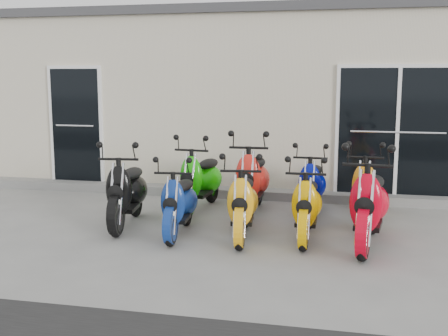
{
  "coord_description": "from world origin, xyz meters",
  "views": [
    {
      "loc": [
        1.81,
        -7.52,
        2.11
      ],
      "look_at": [
        0.0,
        0.6,
        0.75
      ],
      "focal_mm": 45.0,
      "sensor_mm": 36.0,
      "label": 1
    }
  ],
  "objects_px": {
    "scooter_front_orange_a": "(243,194)",
    "scooter_front_black": "(126,182)",
    "scooter_front_red": "(370,193)",
    "scooter_back_green": "(201,171)",
    "scooter_back_blue": "(312,178)",
    "scooter_front_blue": "(179,194)",
    "scooter_back_red": "(253,171)",
    "scooter_front_orange_b": "(307,196)",
    "scooter_back_yellow": "(365,179)"
  },
  "relations": [
    {
      "from": "scooter_front_orange_a",
      "to": "scooter_back_blue",
      "type": "bearing_deg",
      "value": 54.77
    },
    {
      "from": "scooter_front_orange_b",
      "to": "scooter_front_red",
      "type": "height_order",
      "value": "scooter_front_red"
    },
    {
      "from": "scooter_back_green",
      "to": "scooter_back_yellow",
      "type": "height_order",
      "value": "scooter_back_green"
    },
    {
      "from": "scooter_front_black",
      "to": "scooter_front_blue",
      "type": "relative_size",
      "value": 1.13
    },
    {
      "from": "scooter_front_orange_a",
      "to": "scooter_back_red",
      "type": "xyz_separation_m",
      "value": [
        -0.1,
        1.35,
        0.08
      ]
    },
    {
      "from": "scooter_front_black",
      "to": "scooter_front_orange_a",
      "type": "relative_size",
      "value": 1.07
    },
    {
      "from": "scooter_back_green",
      "to": "scooter_front_orange_a",
      "type": "bearing_deg",
      "value": -50.39
    },
    {
      "from": "scooter_front_blue",
      "to": "scooter_back_red",
      "type": "bearing_deg",
      "value": 57.11
    },
    {
      "from": "scooter_front_blue",
      "to": "scooter_front_red",
      "type": "distance_m",
      "value": 2.46
    },
    {
      "from": "scooter_front_orange_b",
      "to": "scooter_back_blue",
      "type": "relative_size",
      "value": 0.99
    },
    {
      "from": "scooter_front_black",
      "to": "scooter_back_green",
      "type": "relative_size",
      "value": 1.01
    },
    {
      "from": "scooter_front_red",
      "to": "scooter_back_yellow",
      "type": "height_order",
      "value": "scooter_front_red"
    },
    {
      "from": "scooter_front_blue",
      "to": "scooter_back_red",
      "type": "relative_size",
      "value": 0.83
    },
    {
      "from": "scooter_front_orange_a",
      "to": "scooter_back_yellow",
      "type": "bearing_deg",
      "value": 35.73
    },
    {
      "from": "scooter_front_blue",
      "to": "scooter_back_red",
      "type": "height_order",
      "value": "scooter_back_red"
    },
    {
      "from": "scooter_front_orange_a",
      "to": "scooter_front_orange_b",
      "type": "relative_size",
      "value": 1.03
    },
    {
      "from": "scooter_front_orange_a",
      "to": "scooter_back_blue",
      "type": "height_order",
      "value": "scooter_front_orange_a"
    },
    {
      "from": "scooter_front_orange_a",
      "to": "scooter_back_green",
      "type": "distance_m",
      "value": 1.7
    },
    {
      "from": "scooter_front_orange_a",
      "to": "scooter_front_black",
      "type": "bearing_deg",
      "value": 165.43
    },
    {
      "from": "scooter_front_blue",
      "to": "scooter_back_red",
      "type": "xyz_separation_m",
      "value": [
        0.75,
        1.41,
        0.11
      ]
    },
    {
      "from": "scooter_back_blue",
      "to": "scooter_front_orange_a",
      "type": "bearing_deg",
      "value": -116.41
    },
    {
      "from": "scooter_front_orange_a",
      "to": "scooter_back_yellow",
      "type": "xyz_separation_m",
      "value": [
        1.58,
        1.44,
        0.01
      ]
    },
    {
      "from": "scooter_front_blue",
      "to": "scooter_back_yellow",
      "type": "relative_size",
      "value": 0.93
    },
    {
      "from": "scooter_front_red",
      "to": "scooter_back_yellow",
      "type": "xyz_separation_m",
      "value": [
        -0.02,
        1.45,
        -0.07
      ]
    },
    {
      "from": "scooter_back_red",
      "to": "scooter_front_black",
      "type": "bearing_deg",
      "value": -146.67
    },
    {
      "from": "scooter_front_black",
      "to": "scooter_back_red",
      "type": "xyz_separation_m",
      "value": [
        1.62,
        1.11,
        0.04
      ]
    },
    {
      "from": "scooter_front_orange_a",
      "to": "scooter_back_blue",
      "type": "xyz_separation_m",
      "value": [
        0.81,
        1.47,
        -0.01
      ]
    },
    {
      "from": "scooter_back_red",
      "to": "scooter_front_orange_b",
      "type": "bearing_deg",
      "value": -54.2
    },
    {
      "from": "scooter_front_orange_b",
      "to": "scooter_back_green",
      "type": "distance_m",
      "value": 2.2
    },
    {
      "from": "scooter_front_blue",
      "to": "scooter_front_orange_b",
      "type": "relative_size",
      "value": 0.97
    },
    {
      "from": "scooter_back_blue",
      "to": "scooter_front_black",
      "type": "bearing_deg",
      "value": -151.74
    },
    {
      "from": "scooter_front_orange_b",
      "to": "scooter_front_blue",
      "type": "bearing_deg",
      "value": -174.53
    },
    {
      "from": "scooter_front_black",
      "to": "scooter_back_blue",
      "type": "xyz_separation_m",
      "value": [
        2.53,
        1.23,
        -0.05
      ]
    },
    {
      "from": "scooter_back_red",
      "to": "scooter_back_yellow",
      "type": "bearing_deg",
      "value": 2.0
    },
    {
      "from": "scooter_front_red",
      "to": "scooter_back_green",
      "type": "relative_size",
      "value": 1.08
    },
    {
      "from": "scooter_front_black",
      "to": "scooter_back_yellow",
      "type": "bearing_deg",
      "value": 11.9
    },
    {
      "from": "scooter_front_red",
      "to": "scooter_back_green",
      "type": "bearing_deg",
      "value": 158.15
    },
    {
      "from": "scooter_back_red",
      "to": "scooter_front_red",
      "type": "bearing_deg",
      "value": -39.67
    },
    {
      "from": "scooter_front_black",
      "to": "scooter_back_yellow",
      "type": "height_order",
      "value": "scooter_front_black"
    },
    {
      "from": "scooter_front_orange_b",
      "to": "scooter_back_red",
      "type": "bearing_deg",
      "value": 126.46
    },
    {
      "from": "scooter_front_orange_a",
      "to": "scooter_front_orange_b",
      "type": "xyz_separation_m",
      "value": [
        0.83,
        0.12,
        -0.02
      ]
    },
    {
      "from": "scooter_front_red",
      "to": "scooter_back_blue",
      "type": "bearing_deg",
      "value": 125.66
    },
    {
      "from": "scooter_front_red",
      "to": "scooter_back_red",
      "type": "bearing_deg",
      "value": 148.71
    },
    {
      "from": "scooter_front_blue",
      "to": "scooter_back_blue",
      "type": "relative_size",
      "value": 0.97
    },
    {
      "from": "scooter_back_red",
      "to": "scooter_front_orange_a",
      "type": "bearing_deg",
      "value": -86.84
    },
    {
      "from": "scooter_back_blue",
      "to": "scooter_back_yellow",
      "type": "height_order",
      "value": "scooter_back_yellow"
    },
    {
      "from": "scooter_front_black",
      "to": "scooter_front_orange_b",
      "type": "bearing_deg",
      "value": -10.85
    },
    {
      "from": "scooter_back_green",
      "to": "scooter_front_red",
      "type": "bearing_deg",
      "value": -23.37
    },
    {
      "from": "scooter_back_green",
      "to": "scooter_back_blue",
      "type": "distance_m",
      "value": 1.75
    },
    {
      "from": "scooter_front_blue",
      "to": "scooter_front_orange_a",
      "type": "distance_m",
      "value": 0.86
    }
  ]
}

